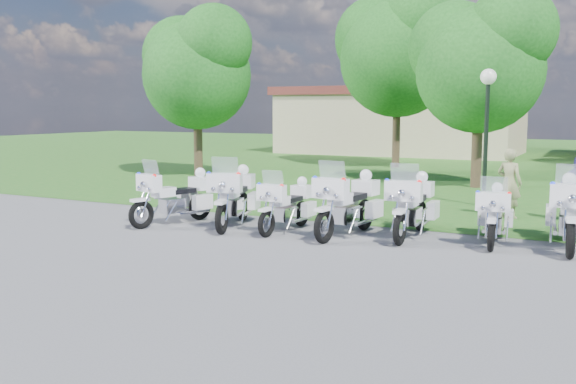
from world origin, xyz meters
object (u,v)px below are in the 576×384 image
at_px(motorcycle_0, 176,196).
at_px(motorcycle_3, 349,203).
at_px(motorcycle_4, 413,205).
at_px(motorcycle_1, 235,196).
at_px(motorcycle_2, 288,204).
at_px(bystander_a, 509,184).
at_px(motorcycle_5, 495,214).
at_px(lamp_post, 487,102).
at_px(motorcycle_6, 569,211).

relative_size(motorcycle_0, motorcycle_3, 0.91).
height_order(motorcycle_0, motorcycle_4, motorcycle_4).
relative_size(motorcycle_1, motorcycle_2, 1.15).
bearing_deg(bystander_a, motorcycle_1, 53.93).
relative_size(motorcycle_3, bystander_a, 1.43).
xyz_separation_m(motorcycle_0, bystander_a, (7.03, 4.43, 0.21)).
xyz_separation_m(motorcycle_5, lamp_post, (-1.10, 4.99, 2.33)).
bearing_deg(motorcycle_6, bystander_a, -68.18).
xyz_separation_m(motorcycle_1, lamp_post, (4.69, 5.78, 2.22)).
bearing_deg(motorcycle_2, motorcycle_1, 5.03).
xyz_separation_m(motorcycle_0, motorcycle_1, (1.43, 0.36, 0.04)).
bearing_deg(bystander_a, motorcycle_3, 72.41).
bearing_deg(lamp_post, motorcycle_4, -96.54).
height_order(motorcycle_4, lamp_post, lamp_post).
distance_m(motorcycle_2, motorcycle_3, 1.45).
xyz_separation_m(motorcycle_0, motorcycle_6, (8.62, 1.37, 0.06)).
xyz_separation_m(motorcycle_2, lamp_post, (3.31, 5.74, 2.33)).
relative_size(motorcycle_0, lamp_post, 0.60).
xyz_separation_m(motorcycle_2, motorcycle_5, (4.41, 0.75, 0.00)).
bearing_deg(bystander_a, motorcycle_0, 50.17).
bearing_deg(motorcycle_2, motorcycle_4, -163.61).
distance_m(motorcycle_4, lamp_post, 5.62).
distance_m(motorcycle_6, lamp_post, 5.82).
xyz_separation_m(motorcycle_0, lamp_post, (6.12, 6.14, 2.27)).
bearing_deg(motorcycle_1, motorcycle_5, 171.83).
distance_m(motorcycle_0, motorcycle_1, 1.47).
relative_size(motorcycle_2, lamp_post, 0.56).
relative_size(motorcycle_5, lamp_post, 0.56).
relative_size(lamp_post, bystander_a, 2.19).
distance_m(motorcycle_3, bystander_a, 4.79).
distance_m(motorcycle_2, motorcycle_5, 4.47).
relative_size(motorcycle_1, motorcycle_4, 1.00).
xyz_separation_m(motorcycle_3, motorcycle_6, (4.37, 0.84, 0.02)).
xyz_separation_m(motorcycle_1, bystander_a, (5.61, 4.07, 0.17)).
relative_size(motorcycle_6, lamp_post, 0.67).
bearing_deg(motorcycle_1, motorcycle_2, 165.58).
bearing_deg(motorcycle_6, motorcycle_1, 2.43).
bearing_deg(motorcycle_0, bystander_a, -130.74).
distance_m(motorcycle_1, motorcycle_4, 4.16).
xyz_separation_m(motorcycle_6, lamp_post, (-2.50, 4.77, 2.20)).
height_order(motorcycle_5, motorcycle_6, motorcycle_6).
xyz_separation_m(motorcycle_2, motorcycle_4, (2.72, 0.62, 0.09)).
height_order(motorcycle_3, bystander_a, bystander_a).
bearing_deg(motorcycle_3, motorcycle_6, -162.22).
xyz_separation_m(motorcycle_3, lamp_post, (1.87, 5.61, 2.22)).
height_order(motorcycle_1, motorcycle_5, motorcycle_1).
bearing_deg(lamp_post, motorcycle_3, -108.46).
relative_size(motorcycle_0, motorcycle_6, 0.89).
distance_m(motorcycle_5, bystander_a, 3.30).
bearing_deg(motorcycle_1, motorcycle_4, 173.18).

